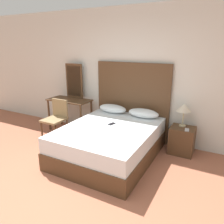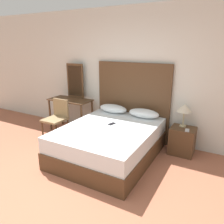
{
  "view_description": "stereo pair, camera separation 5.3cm",
  "coord_description": "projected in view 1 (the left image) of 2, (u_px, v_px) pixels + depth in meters",
  "views": [
    {
      "loc": [
        1.83,
        -1.58,
        1.97
      ],
      "look_at": [
        0.09,
        1.68,
        0.82
      ],
      "focal_mm": 35.0,
      "sensor_mm": 36.0,
      "label": 1
    },
    {
      "loc": [
        1.87,
        -1.56,
        1.97
      ],
      "look_at": [
        0.09,
        1.68,
        0.82
      ],
      "focal_mm": 35.0,
      "sensor_mm": 36.0,
      "label": 2
    }
  ],
  "objects": [
    {
      "name": "bed",
      "position": [
        109.0,
        142.0,
        3.94
      ],
      "size": [
        1.54,
        1.93,
        0.57
      ],
      "color": "#4C331E",
      "rests_on": "ground_plane"
    },
    {
      "name": "nightstand",
      "position": [
        182.0,
        140.0,
        4.08
      ],
      "size": [
        0.44,
        0.38,
        0.51
      ],
      "color": "#4C331E",
      "rests_on": "ground_plane"
    },
    {
      "name": "chair",
      "position": [
        56.0,
        117.0,
        4.67
      ],
      "size": [
        0.42,
        0.46,
        0.85
      ],
      "color": "olive",
      "rests_on": "ground_plane"
    },
    {
      "name": "vanity_mirror",
      "position": [
        74.0,
        81.0,
        5.09
      ],
      "size": [
        0.45,
        0.03,
        0.79
      ],
      "color": "#4C331E",
      "rests_on": "vanity_desk"
    },
    {
      "name": "phone_on_nightstand",
      "position": [
        187.0,
        130.0,
        3.88
      ],
      "size": [
        0.09,
        0.16,
        0.01
      ],
      "color": "#B7B7BC",
      "rests_on": "nightstand"
    },
    {
      "name": "table_lamp",
      "position": [
        184.0,
        108.0,
        3.97
      ],
      "size": [
        0.27,
        0.27,
        0.43
      ],
      "color": "tan",
      "rests_on": "nightstand"
    },
    {
      "name": "ground_plane",
      "position": [
        43.0,
        208.0,
        2.74
      ],
      "size": [
        16.0,
        16.0,
        0.0
      ],
      "primitive_type": "plane",
      "color": "#9E5B42"
    },
    {
      "name": "phone_on_bed",
      "position": [
        112.0,
        124.0,
        3.99
      ],
      "size": [
        0.1,
        0.16,
        0.01
      ],
      "color": "black",
      "rests_on": "bed"
    },
    {
      "name": "headboard",
      "position": [
        132.0,
        101.0,
        4.62
      ],
      "size": [
        1.61,
        0.05,
        1.62
      ],
      "color": "#4C331E",
      "rests_on": "ground_plane"
    },
    {
      "name": "wall_back",
      "position": [
        130.0,
        75.0,
        4.57
      ],
      "size": [
        10.0,
        0.06,
        2.7
      ],
      "color": "silver",
      "rests_on": "ground_plane"
    },
    {
      "name": "vanity_desk",
      "position": [
        70.0,
        105.0,
        5.06
      ],
      "size": [
        1.01,
        0.5,
        0.75
      ],
      "color": "#4C331E",
      "rests_on": "ground_plane"
    },
    {
      "name": "pillow_right",
      "position": [
        143.0,
        113.0,
        4.33
      ],
      "size": [
        0.62,
        0.29,
        0.18
      ],
      "color": "silver",
      "rests_on": "bed"
    },
    {
      "name": "pillow_left",
      "position": [
        113.0,
        109.0,
        4.64
      ],
      "size": [
        0.62,
        0.29,
        0.18
      ],
      "color": "silver",
      "rests_on": "bed"
    }
  ]
}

